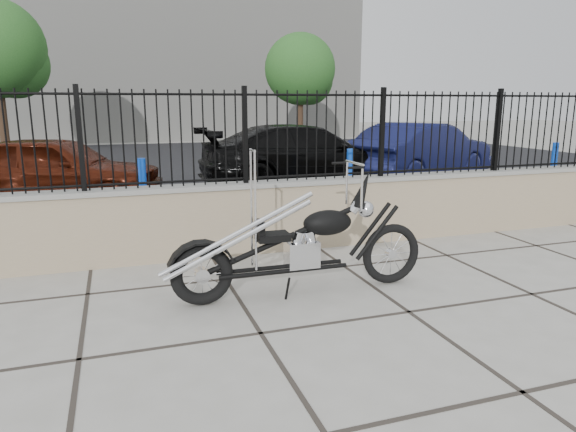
# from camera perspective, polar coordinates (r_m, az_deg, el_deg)

# --- Properties ---
(ground_plane) EXTENTS (90.00, 90.00, 0.00)m
(ground_plane) POSITION_cam_1_polar(r_m,az_deg,el_deg) (5.23, 13.28, -10.36)
(ground_plane) COLOR #99968E
(ground_plane) RESTS_ON ground
(parking_lot) EXTENTS (30.00, 30.00, 0.00)m
(parking_lot) POSITION_cam_1_polar(r_m,az_deg,el_deg) (16.89, -9.51, 5.52)
(parking_lot) COLOR black
(parking_lot) RESTS_ON ground
(retaining_wall) EXTENTS (14.00, 0.36, 0.96)m
(retaining_wall) POSITION_cam_1_polar(r_m,az_deg,el_deg) (7.23, 3.09, 0.33)
(retaining_wall) COLOR gray
(retaining_wall) RESTS_ON ground_plane
(iron_fence) EXTENTS (14.00, 0.08, 1.20)m
(iron_fence) POSITION_cam_1_polar(r_m,az_deg,el_deg) (7.08, 3.19, 8.91)
(iron_fence) COLOR black
(iron_fence) RESTS_ON retaining_wall
(background_building) EXTENTS (22.00, 6.00, 8.00)m
(background_building) POSITION_cam_1_polar(r_m,az_deg,el_deg) (30.74, -14.12, 15.86)
(background_building) COLOR beige
(background_building) RESTS_ON ground_plane
(chopper_motorcycle) EXTENTS (2.64, 0.51, 1.58)m
(chopper_motorcycle) POSITION_cam_1_polar(r_m,az_deg,el_deg) (5.31, 1.03, -0.66)
(chopper_motorcycle) COLOR black
(chopper_motorcycle) RESTS_ON ground_plane
(car_red) EXTENTS (4.39, 2.93, 1.39)m
(car_red) POSITION_cam_1_polar(r_m,az_deg,el_deg) (11.22, -24.32, 4.71)
(car_red) COLOR #441509
(car_red) RESTS_ON parking_lot
(car_black) EXTENTS (5.17, 2.18, 1.49)m
(car_black) POSITION_cam_1_polar(r_m,az_deg,el_deg) (12.52, 1.99, 6.73)
(car_black) COLOR black
(car_black) RESTS_ON parking_lot
(car_blue) EXTENTS (4.80, 3.28, 1.50)m
(car_blue) POSITION_cam_1_polar(r_m,az_deg,el_deg) (13.91, 14.65, 6.93)
(car_blue) COLOR #11153E
(car_blue) RESTS_ON parking_lot
(bollard_a) EXTENTS (0.15, 0.15, 1.09)m
(bollard_a) POSITION_cam_1_polar(r_m,az_deg,el_deg) (9.05, -15.79, 2.77)
(bollard_a) COLOR #0D33CC
(bollard_a) RESTS_ON ground_plane
(bollard_b) EXTENTS (0.16, 0.16, 1.12)m
(bollard_b) POSITION_cam_1_polar(r_m,az_deg,el_deg) (10.15, 6.87, 4.26)
(bollard_b) COLOR #0B1EA6
(bollard_b) RESTS_ON ground_plane
(bollard_c) EXTENTS (0.16, 0.16, 1.12)m
(bollard_c) POSITION_cam_1_polar(r_m,az_deg,el_deg) (13.19, 27.40, 4.83)
(bollard_c) COLOR #0B29AC
(bollard_c) RESTS_ON ground_plane
(tree_right) EXTENTS (2.97, 2.97, 5.01)m
(tree_right) POSITION_cam_1_polar(r_m,az_deg,el_deg) (22.41, 1.35, 16.34)
(tree_right) COLOR #382619
(tree_right) RESTS_ON ground_plane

